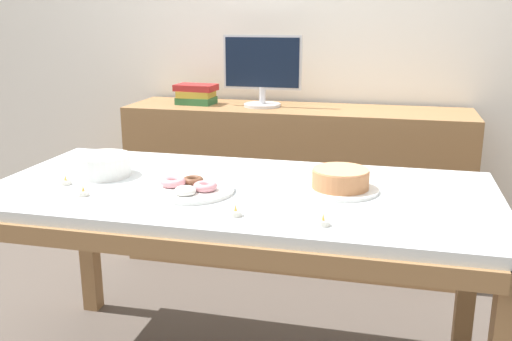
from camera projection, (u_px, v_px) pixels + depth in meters
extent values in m
cube|color=white|center=(307.00, 25.00, 3.21)|extent=(8.00, 0.10, 2.60)
cube|color=silver|center=(240.00, 192.00, 2.00)|extent=(1.76, 0.83, 0.04)
cube|color=olive|center=(204.00, 248.00, 1.64)|extent=(1.79, 0.08, 0.06)
cube|color=olive|center=(265.00, 176.00, 2.38)|extent=(1.79, 0.08, 0.06)
cube|color=olive|center=(27.00, 188.00, 2.21)|extent=(0.08, 0.86, 0.06)
cube|color=olive|center=(499.00, 226.00, 1.81)|extent=(0.08, 0.86, 0.06)
cube|color=olive|center=(88.00, 238.00, 2.64)|extent=(0.07, 0.07, 0.71)
cube|color=olive|center=(468.00, 276.00, 2.26)|extent=(0.07, 0.07, 0.71)
cube|color=olive|center=(295.00, 186.00, 3.16)|extent=(1.84, 0.44, 0.88)
cylinder|color=silver|center=(262.00, 105.00, 3.09)|extent=(0.20, 0.20, 0.02)
cylinder|color=silver|center=(262.00, 95.00, 3.07)|extent=(0.04, 0.04, 0.09)
cube|color=silver|center=(262.00, 62.00, 3.03)|extent=(0.42, 0.02, 0.28)
cube|color=black|center=(262.00, 63.00, 3.01)|extent=(0.40, 0.00, 0.26)
cube|color=#2D6638|center=(196.00, 101.00, 3.17)|extent=(0.21, 0.16, 0.04)
cube|color=#B29933|center=(196.00, 94.00, 3.16)|extent=(0.19, 0.15, 0.04)
cube|color=maroon|center=(196.00, 87.00, 3.15)|extent=(0.23, 0.16, 0.03)
cylinder|color=white|center=(340.00, 189.00, 1.95)|extent=(0.26, 0.26, 0.01)
cylinder|color=#BC7A4C|center=(340.00, 179.00, 1.94)|extent=(0.19, 0.19, 0.06)
cylinder|color=#EDA16C|center=(341.00, 170.00, 1.93)|extent=(0.19, 0.19, 0.01)
cylinder|color=white|center=(189.00, 190.00, 1.94)|extent=(0.31, 0.31, 0.01)
torus|color=pink|center=(205.00, 186.00, 1.91)|extent=(0.08, 0.08, 0.03)
torus|color=brown|center=(193.00, 180.00, 2.00)|extent=(0.07, 0.07, 0.02)
torus|color=pink|center=(173.00, 182.00, 1.96)|extent=(0.09, 0.09, 0.03)
torus|color=white|center=(185.00, 191.00, 1.87)|extent=(0.07, 0.07, 0.02)
cylinder|color=white|center=(103.00, 174.00, 2.14)|extent=(0.21, 0.21, 0.01)
cylinder|color=white|center=(103.00, 172.00, 2.14)|extent=(0.21, 0.21, 0.01)
cylinder|color=white|center=(103.00, 169.00, 2.14)|extent=(0.21, 0.21, 0.01)
cylinder|color=white|center=(103.00, 167.00, 2.13)|extent=(0.21, 0.21, 0.01)
cylinder|color=white|center=(103.00, 164.00, 2.13)|extent=(0.21, 0.21, 0.01)
cylinder|color=white|center=(102.00, 161.00, 2.13)|extent=(0.21, 0.21, 0.01)
cylinder|color=white|center=(102.00, 159.00, 2.12)|extent=(0.21, 0.21, 0.01)
cylinder|color=white|center=(102.00, 156.00, 2.12)|extent=(0.21, 0.21, 0.01)
cylinder|color=silver|center=(236.00, 213.00, 1.71)|extent=(0.04, 0.04, 0.02)
cylinder|color=white|center=(236.00, 211.00, 1.71)|extent=(0.03, 0.03, 0.00)
cone|color=#F9B74C|center=(235.00, 207.00, 1.71)|extent=(0.01, 0.01, 0.02)
cylinder|color=silver|center=(66.00, 182.00, 2.03)|extent=(0.04, 0.04, 0.02)
cylinder|color=white|center=(66.00, 181.00, 2.03)|extent=(0.03, 0.03, 0.00)
cone|color=#F9B74C|center=(65.00, 177.00, 2.02)|extent=(0.01, 0.01, 0.02)
cylinder|color=silver|center=(83.00, 193.00, 1.90)|extent=(0.04, 0.04, 0.02)
cylinder|color=white|center=(83.00, 192.00, 1.90)|extent=(0.03, 0.03, 0.00)
cone|color=#F9B74C|center=(83.00, 188.00, 1.90)|extent=(0.01, 0.01, 0.02)
cylinder|color=silver|center=(323.00, 223.00, 1.63)|extent=(0.04, 0.04, 0.02)
cylinder|color=white|center=(323.00, 221.00, 1.63)|extent=(0.03, 0.03, 0.00)
cone|color=#F9B74C|center=(323.00, 217.00, 1.63)|extent=(0.01, 0.01, 0.02)
cylinder|color=silver|center=(102.00, 157.00, 2.38)|extent=(0.04, 0.04, 0.02)
cylinder|color=white|center=(102.00, 156.00, 2.38)|extent=(0.03, 0.03, 0.00)
cone|color=#F9B74C|center=(101.00, 153.00, 2.38)|extent=(0.01, 0.01, 0.02)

